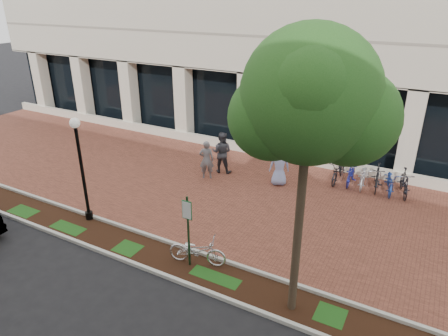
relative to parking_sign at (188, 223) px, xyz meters
The scene contains 13 objects.
ground 5.45m from the parking_sign, 99.67° to the left, with size 120.00×120.00×0.00m, color black.
brick_plaza 5.45m from the parking_sign, 99.67° to the left, with size 40.00×9.00×0.01m, color brown.
planting_strip 1.78m from the parking_sign, behind, with size 40.00×1.50×0.01m, color black.
curb_plaza_side 1.85m from the parking_sign, 143.57° to the left, with size 40.00×0.12×0.12m, color #B9BAAF.
curb_street_side 1.93m from the parking_sign, 135.79° to the right, with size 40.00×0.12×0.12m, color #B9BAAF.
parking_sign is the anchor object (origin of this frame).
lamppost 4.98m from the parking_sign, behind, with size 0.36×0.36×3.99m.
street_tree 5.43m from the parking_sign, ahead, with size 3.68×3.06×7.42m.
locked_bicycle 1.10m from the parking_sign, 49.79° to the left, with size 0.65×1.87×0.98m, color silver.
pedestrian_left 6.52m from the parking_sign, 116.03° to the left, with size 0.67×0.44×1.82m, color slate.
pedestrian_mid 7.28m from the parking_sign, 110.83° to the left, with size 0.97×0.76×2.00m, color #2C2C31.
pedestrian_right 6.83m from the parking_sign, 87.30° to the left, with size 0.89×0.58×1.81m, color #9AADE6.
bike_rack_cluster 9.34m from the parking_sign, 64.97° to the left, with size 3.57×1.99×1.11m.
Camera 1 is at (6.77, -13.67, 7.91)m, focal length 32.00 mm.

